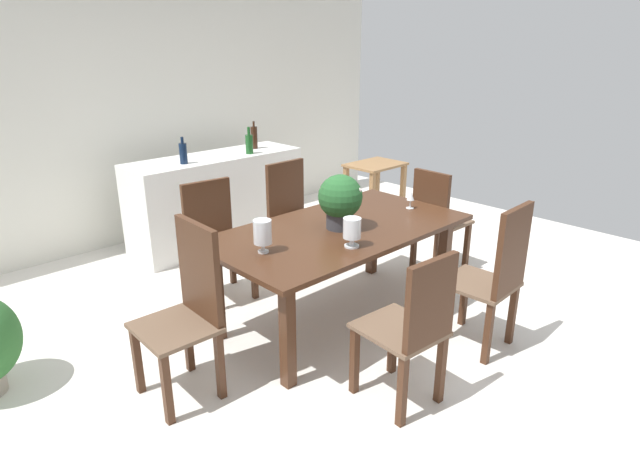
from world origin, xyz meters
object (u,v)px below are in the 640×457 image
(chair_head_end, at_px, (189,303))
(wine_glass, at_px, (411,196))
(chair_near_right, at_px, (495,273))
(wine_bottle_amber, at_px, (254,137))
(dining_table, at_px, (339,238))
(side_table, at_px, (375,181))
(kitchen_counter, at_px, (218,200))
(wine_bottle_dark, at_px, (249,144))
(chair_foot_end, at_px, (436,217))
(chair_far_right, at_px, (293,210))
(wine_bottle_tall, at_px, (183,153))
(chair_far_left, at_px, (214,233))
(crystal_vase_center_near, at_px, (352,229))
(chair_near_left, at_px, (413,325))
(flower_centerpiece, at_px, (340,200))
(crystal_vase_left, at_px, (263,232))

(chair_head_end, height_order, wine_glass, chair_head_end)
(chair_near_right, xyz_separation_m, wine_bottle_amber, (0.36, 3.10, 0.48))
(dining_table, height_order, wine_glass, wine_glass)
(wine_glass, xyz_separation_m, side_table, (1.06, 1.28, -0.30))
(kitchen_counter, distance_m, wine_bottle_dark, 0.68)
(chair_foot_end, bearing_deg, kitchen_counter, 27.74)
(chair_far_right, relative_size, wine_bottle_tall, 3.88)
(chair_far_left, height_order, crystal_vase_center_near, chair_far_left)
(chair_near_left, relative_size, chair_near_right, 0.92)
(side_table, bearing_deg, wine_bottle_dark, 150.55)
(chair_far_left, distance_m, flower_centerpiece, 1.19)
(chair_far_left, relative_size, flower_centerpiece, 2.41)
(chair_far_right, height_order, wine_bottle_tall, wine_bottle_tall)
(side_table, bearing_deg, crystal_vase_left, -154.53)
(kitchen_counter, bearing_deg, chair_foot_end, -63.94)
(flower_centerpiece, xyz_separation_m, crystal_vase_left, (-0.69, 0.02, -0.08))
(flower_centerpiece, height_order, wine_bottle_tall, wine_bottle_tall)
(chair_head_end, bearing_deg, chair_far_right, 122.69)
(crystal_vase_left, xyz_separation_m, wine_bottle_tall, (0.56, 1.93, 0.15))
(crystal_vase_left, height_order, side_table, crystal_vase_left)
(chair_far_right, xyz_separation_m, wine_bottle_dark, (0.16, 0.86, 0.48))
(chair_far_left, bearing_deg, crystal_vase_left, -99.49)
(flower_centerpiece, bearing_deg, crystal_vase_center_near, -123.73)
(chair_foot_end, bearing_deg, chair_near_right, 142.85)
(crystal_vase_center_near, bearing_deg, wine_bottle_dark, 69.80)
(wine_glass, bearing_deg, wine_bottle_tall, 113.90)
(chair_foot_end, relative_size, chair_far_right, 0.98)
(flower_centerpiece, relative_size, crystal_vase_center_near, 1.99)
(chair_far_right, xyz_separation_m, wine_bottle_amber, (0.37, 1.05, 0.50))
(wine_glass, xyz_separation_m, wine_bottle_dark, (-0.15, 1.96, 0.19))
(chair_head_end, height_order, crystal_vase_center_near, chair_head_end)
(flower_centerpiece, relative_size, kitchen_counter, 0.22)
(chair_foot_end, bearing_deg, crystal_vase_center_near, 104.17)
(flower_centerpiece, bearing_deg, chair_head_end, 179.50)
(chair_foot_end, distance_m, kitchen_counter, 2.27)
(chair_near_right, xyz_separation_m, wine_bottle_tall, (-0.58, 2.96, 0.46))
(crystal_vase_center_near, distance_m, side_table, 2.56)
(chair_far_right, bearing_deg, chair_near_right, -90.91)
(flower_centerpiece, bearing_deg, wine_bottle_amber, 68.76)
(crystal_vase_left, height_order, wine_glass, crystal_vase_left)
(chair_head_end, bearing_deg, dining_table, 91.77)
(wine_glass, height_order, wine_bottle_dark, wine_bottle_dark)
(chair_head_end, relative_size, flower_centerpiece, 2.67)
(chair_far_right, distance_m, crystal_vase_left, 1.56)
(crystal_vase_left, bearing_deg, dining_table, -0.21)
(dining_table, xyz_separation_m, flower_centerpiece, (-0.01, -0.01, 0.30))
(chair_near_left, distance_m, wine_glass, 1.56)
(wine_glass, bearing_deg, wine_bottle_amber, 88.58)
(chair_head_end, height_order, crystal_vase_left, chair_head_end)
(chair_foot_end, distance_m, chair_far_right, 1.32)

